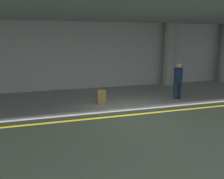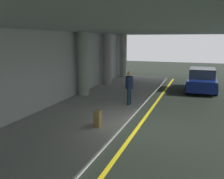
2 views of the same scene
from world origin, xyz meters
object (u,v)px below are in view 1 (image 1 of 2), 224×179
object	(u,v)px
suitcase_upright_primary	(101,97)
support_column_left_mid	(224,53)
support_column_far_left	(169,55)
traveler_with_luggage	(178,79)

from	to	relation	value
suitcase_upright_primary	support_column_left_mid	bearing A→B (deg)	2.93
suitcase_upright_primary	support_column_far_left	bearing A→B (deg)	15.60
support_column_far_left	suitcase_upright_primary	xyz separation A→B (m)	(-4.89, -2.92, -1.51)
support_column_far_left	support_column_left_mid	world-z (taller)	same
traveler_with_luggage	support_column_left_mid	bearing A→B (deg)	139.77
traveler_with_luggage	suitcase_upright_primary	distance (m)	3.63
support_column_far_left	traveler_with_luggage	xyz separation A→B (m)	(-1.33, -3.15, -0.86)
support_column_left_mid	suitcase_upright_primary	bearing A→B (deg)	-161.79
support_column_far_left	traveler_with_luggage	size ratio (longest dim) A/B	2.17
traveler_with_luggage	suitcase_upright_primary	bearing A→B (deg)	-74.49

